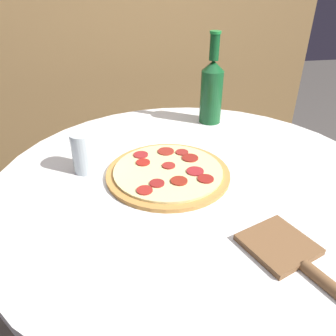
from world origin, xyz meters
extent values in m
cylinder|color=silver|center=(0.00, 0.00, 0.36)|extent=(0.10, 0.10, 0.67)
cylinder|color=silver|center=(0.00, 0.00, 0.70)|extent=(0.97, 0.97, 0.02)
cube|color=olive|center=(0.00, 0.92, 0.91)|extent=(1.57, 0.04, 1.82)
cylinder|color=#B77F3D|center=(-0.06, 0.02, 0.72)|extent=(0.30, 0.30, 0.01)
cylinder|color=beige|center=(-0.06, 0.02, 0.73)|extent=(0.27, 0.27, 0.01)
cylinder|color=maroon|center=(0.02, -0.04, 0.73)|extent=(0.04, 0.04, 0.00)
cylinder|color=maroon|center=(-0.05, 0.04, 0.73)|extent=(0.03, 0.03, 0.00)
cylinder|color=maroon|center=(0.01, 0.00, 0.73)|extent=(0.04, 0.04, 0.00)
cylinder|color=maroon|center=(-0.01, 0.10, 0.73)|extent=(0.03, 0.03, 0.00)
cylinder|color=maroon|center=(-0.12, 0.11, 0.73)|extent=(0.04, 0.04, 0.00)
cylinder|color=maroon|center=(-0.05, 0.11, 0.73)|extent=(0.04, 0.04, 0.00)
cylinder|color=maroon|center=(-0.12, -0.06, 0.73)|extent=(0.04, 0.04, 0.00)
cylinder|color=maroon|center=(-0.09, -0.04, 0.73)|extent=(0.03, 0.03, 0.00)
cylinder|color=maroon|center=(-0.12, 0.06, 0.73)|extent=(0.04, 0.04, 0.00)
cylinder|color=maroon|center=(-0.04, -0.04, 0.73)|extent=(0.04, 0.04, 0.00)
cylinder|color=maroon|center=(0.01, 0.07, 0.73)|extent=(0.04, 0.04, 0.00)
cylinder|color=#144C23|center=(0.14, 0.33, 0.80)|extent=(0.07, 0.07, 0.17)
cone|color=#144C23|center=(0.14, 0.33, 0.90)|extent=(0.07, 0.07, 0.03)
cylinder|color=#144C23|center=(0.14, 0.33, 0.95)|extent=(0.03, 0.03, 0.08)
cylinder|color=#1E8438|center=(0.14, 0.33, 1.00)|extent=(0.03, 0.03, 0.01)
cube|color=brown|center=(0.10, -0.26, 0.72)|extent=(0.15, 0.15, 0.01)
cylinder|color=brown|center=(0.14, -0.36, 0.72)|extent=(0.06, 0.12, 0.02)
cylinder|color=silver|center=(-0.25, 0.08, 0.77)|extent=(0.07, 0.07, 0.10)
camera|label=1|loc=(-0.17, -0.66, 1.15)|focal=35.00mm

